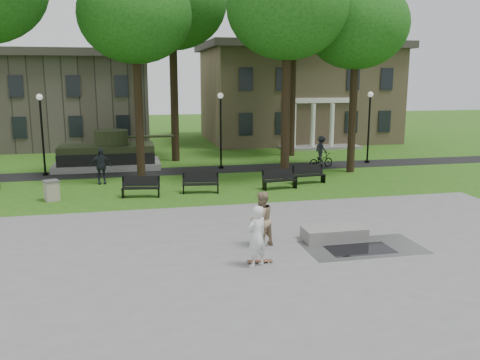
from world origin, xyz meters
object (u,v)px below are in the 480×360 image
(park_bench_0, at_px, (141,186))
(trash_bin, at_px, (52,190))
(skateboarder, at_px, (257,236))
(friend_watching, at_px, (261,219))
(concrete_block, at_px, (334,234))
(cyclist, at_px, (321,155))

(park_bench_0, bearing_deg, trash_bin, -173.80)
(skateboarder, height_order, park_bench_0, skateboarder)
(friend_watching, height_order, park_bench_0, friend_watching)
(concrete_block, relative_size, friend_watching, 1.16)
(friend_watching, height_order, cyclist, cyclist)
(cyclist, relative_size, trash_bin, 2.09)
(concrete_block, bearing_deg, trash_bin, 141.60)
(friend_watching, relative_size, trash_bin, 1.98)
(concrete_block, height_order, park_bench_0, park_bench_0)
(skateboarder, relative_size, friend_watching, 1.00)
(skateboarder, xyz_separation_m, trash_bin, (-7.27, 10.27, -0.48))
(park_bench_0, xyz_separation_m, trash_bin, (-4.08, 0.15, -0.04))
(skateboarder, relative_size, cyclist, 0.94)
(park_bench_0, bearing_deg, friend_watching, -57.20)
(concrete_block, height_order, friend_watching, friend_watching)
(concrete_block, bearing_deg, skateboarder, -150.30)
(concrete_block, distance_m, trash_bin, 13.49)
(skateboarder, bearing_deg, concrete_block, -178.23)
(skateboarder, bearing_deg, trash_bin, -82.64)
(concrete_block, xyz_separation_m, cyclist, (4.95, 13.97, 0.58))
(park_bench_0, bearing_deg, concrete_block, -43.36)
(friend_watching, xyz_separation_m, cyclist, (7.65, 14.09, -0.15))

